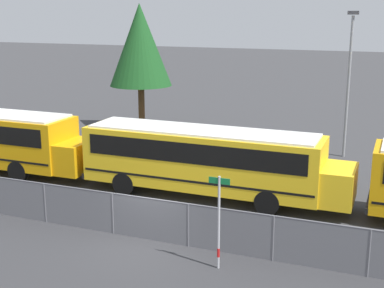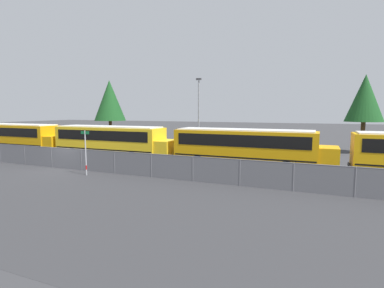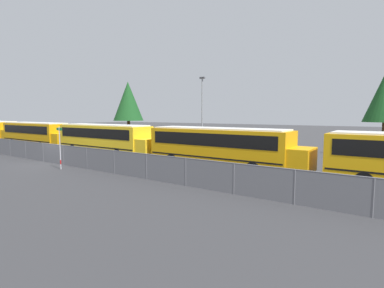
{
  "view_description": "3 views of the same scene",
  "coord_description": "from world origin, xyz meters",
  "px_view_note": "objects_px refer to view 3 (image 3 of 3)",
  "views": [
    {
      "loc": [
        8.15,
        -16.29,
        8.16
      ],
      "look_at": [
        -0.77,
        6.1,
        2.14
      ],
      "focal_mm": 50.0,
      "sensor_mm": 36.0,
      "label": 1
    },
    {
      "loc": [
        17.94,
        -17.28,
        4.48
      ],
      "look_at": [
        8.05,
        6.03,
        1.68
      ],
      "focal_mm": 28.0,
      "sensor_mm": 36.0,
      "label": 2
    },
    {
      "loc": [
        23.64,
        -13.44,
        4.08
      ],
      "look_at": [
        9.74,
        6.23,
        1.67
      ],
      "focal_mm": 28.0,
      "sensor_mm": 36.0,
      "label": 3
    }
  ],
  "objects_px": {
    "school_bus_2": "(37,133)",
    "school_bus_3": "(105,137)",
    "street_sign": "(60,147)",
    "light_pole": "(202,111)",
    "school_bus_4": "(221,145)",
    "tree_0": "(128,101)"
  },
  "relations": [
    {
      "from": "street_sign",
      "to": "tree_0",
      "type": "relative_size",
      "value": 0.36
    },
    {
      "from": "school_bus_3",
      "to": "school_bus_2",
      "type": "bearing_deg",
      "value": -179.03
    },
    {
      "from": "school_bus_4",
      "to": "light_pole",
      "type": "bearing_deg",
      "value": 129.71
    },
    {
      "from": "school_bus_2",
      "to": "tree_0",
      "type": "height_order",
      "value": "tree_0"
    },
    {
      "from": "light_pole",
      "to": "tree_0",
      "type": "xyz_separation_m",
      "value": [
        -13.96,
        1.96,
        1.43
      ]
    },
    {
      "from": "street_sign",
      "to": "school_bus_4",
      "type": "bearing_deg",
      "value": 33.36
    },
    {
      "from": "street_sign",
      "to": "tree_0",
      "type": "height_order",
      "value": "tree_0"
    },
    {
      "from": "street_sign",
      "to": "tree_0",
      "type": "xyz_separation_m",
      "value": [
        -11.75,
        17.67,
        4.24
      ]
    },
    {
      "from": "school_bus_4",
      "to": "street_sign",
      "type": "bearing_deg",
      "value": -146.64
    },
    {
      "from": "school_bus_2",
      "to": "school_bus_3",
      "type": "distance_m",
      "value": 12.41
    },
    {
      "from": "school_bus_3",
      "to": "school_bus_4",
      "type": "bearing_deg",
      "value": 0.77
    },
    {
      "from": "light_pole",
      "to": "school_bus_3",
      "type": "bearing_deg",
      "value": -117.82
    },
    {
      "from": "school_bus_2",
      "to": "light_pole",
      "type": "bearing_deg",
      "value": 28.93
    },
    {
      "from": "street_sign",
      "to": "light_pole",
      "type": "relative_size",
      "value": 0.38
    },
    {
      "from": "school_bus_2",
      "to": "tree_0",
      "type": "bearing_deg",
      "value": 73.62
    },
    {
      "from": "light_pole",
      "to": "school_bus_4",
      "type": "bearing_deg",
      "value": -50.29
    },
    {
      "from": "school_bus_2",
      "to": "street_sign",
      "type": "height_order",
      "value": "street_sign"
    },
    {
      "from": "street_sign",
      "to": "light_pole",
      "type": "height_order",
      "value": "light_pole"
    },
    {
      "from": "school_bus_3",
      "to": "tree_0",
      "type": "height_order",
      "value": "tree_0"
    },
    {
      "from": "school_bus_4",
      "to": "tree_0",
      "type": "relative_size",
      "value": 1.39
    },
    {
      "from": "school_bus_4",
      "to": "school_bus_3",
      "type": "bearing_deg",
      "value": -179.23
    },
    {
      "from": "school_bus_2",
      "to": "street_sign",
      "type": "relative_size",
      "value": 3.86
    }
  ]
}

